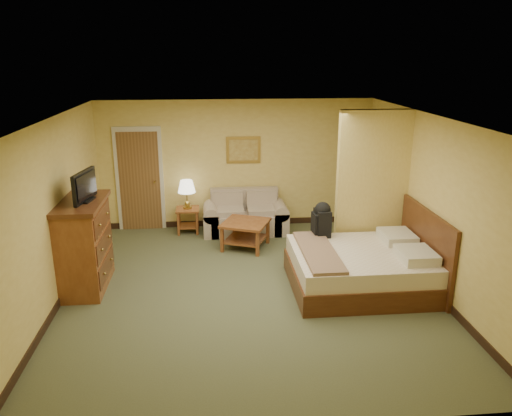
{
  "coord_description": "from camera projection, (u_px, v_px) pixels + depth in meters",
  "views": [
    {
      "loc": [
        -0.55,
        -6.92,
        3.46
      ],
      "look_at": [
        0.17,
        0.6,
        1.11
      ],
      "focal_mm": 35.0,
      "sensor_mm": 36.0,
      "label": 1
    }
  ],
  "objects": [
    {
      "name": "floor",
      "position": [
        249.0,
        289.0,
        7.66
      ],
      "size": [
        6.0,
        6.0,
        0.0
      ],
      "primitive_type": "plane",
      "color": "#4F5436",
      "rests_on": "ground"
    },
    {
      "name": "ceiling",
      "position": [
        248.0,
        118.0,
        6.88
      ],
      "size": [
        6.0,
        6.0,
        0.0
      ],
      "primitive_type": "plane",
      "rotation": [
        3.14,
        0.0,
        0.0
      ],
      "color": "white",
      "rests_on": "back_wall"
    },
    {
      "name": "back_wall",
      "position": [
        237.0,
        164.0,
        10.12
      ],
      "size": [
        5.5,
        0.02,
        2.6
      ],
      "primitive_type": "cube",
      "color": "#E0C25F",
      "rests_on": "floor"
    },
    {
      "name": "left_wall",
      "position": [
        54.0,
        213.0,
        7.02
      ],
      "size": [
        0.02,
        6.0,
        2.6
      ],
      "primitive_type": "cube",
      "color": "#E0C25F",
      "rests_on": "floor"
    },
    {
      "name": "right_wall",
      "position": [
        430.0,
        203.0,
        7.52
      ],
      "size": [
        0.02,
        6.0,
        2.6
      ],
      "primitive_type": "cube",
      "color": "#E0C25F",
      "rests_on": "floor"
    },
    {
      "name": "partition",
      "position": [
        372.0,
        188.0,
        8.34
      ],
      "size": [
        1.2,
        0.15,
        2.6
      ],
      "primitive_type": "cube",
      "color": "#E0C25F",
      "rests_on": "floor"
    },
    {
      "name": "door",
      "position": [
        140.0,
        180.0,
        9.99
      ],
      "size": [
        0.94,
        0.16,
        2.1
      ],
      "color": "beige",
      "rests_on": "floor"
    },
    {
      "name": "baseboard",
      "position": [
        237.0,
        222.0,
        10.48
      ],
      "size": [
        5.5,
        0.02,
        0.12
      ],
      "primitive_type": "cube",
      "color": "black",
      "rests_on": "floor"
    },
    {
      "name": "loveseat",
      "position": [
        245.0,
        219.0,
        10.03
      ],
      "size": [
        1.67,
        0.78,
        0.85
      ],
      "color": "tan",
      "rests_on": "floor"
    },
    {
      "name": "side_table",
      "position": [
        188.0,
        217.0,
        9.98
      ],
      "size": [
        0.46,
        0.46,
        0.5
      ],
      "color": "brown",
      "rests_on": "floor"
    },
    {
      "name": "table_lamp",
      "position": [
        187.0,
        187.0,
        9.8
      ],
      "size": [
        0.35,
        0.35,
        0.58
      ],
      "color": "#A88C3E",
      "rests_on": "side_table"
    },
    {
      "name": "coffee_table",
      "position": [
        245.0,
        229.0,
        9.18
      ],
      "size": [
        1.02,
        1.02,
        0.5
      ],
      "rotation": [
        0.0,
        0.0,
        -0.39
      ],
      "color": "brown",
      "rests_on": "floor"
    },
    {
      "name": "wall_picture",
      "position": [
        243.0,
        150.0,
        10.02
      ],
      "size": [
        0.69,
        0.04,
        0.54
      ],
      "color": "#B78E3F",
      "rests_on": "back_wall"
    },
    {
      "name": "dresser",
      "position": [
        84.0,
        245.0,
        7.52
      ],
      "size": [
        0.68,
        1.29,
        1.38
      ],
      "color": "brown",
      "rests_on": "floor"
    },
    {
      "name": "tv",
      "position": [
        84.0,
        187.0,
        7.26
      ],
      "size": [
        0.24,
        0.73,
        0.45
      ],
      "rotation": [
        0.0,
        0.0,
        -0.18
      ],
      "color": "black",
      "rests_on": "dresser"
    },
    {
      "name": "bed",
      "position": [
        367.0,
        267.0,
        7.63
      ],
      "size": [
        2.19,
        1.86,
        1.2
      ],
      "color": "#482210",
      "rests_on": "floor"
    },
    {
      "name": "backpack",
      "position": [
        322.0,
        218.0,
        8.11
      ],
      "size": [
        0.26,
        0.35,
        0.57
      ],
      "rotation": [
        0.0,
        0.0,
        0.08
      ],
      "color": "black",
      "rests_on": "bed"
    }
  ]
}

